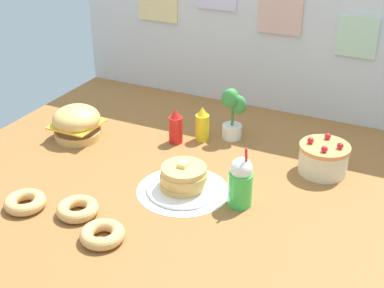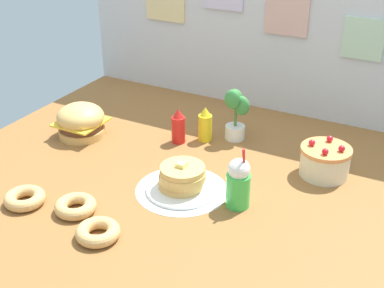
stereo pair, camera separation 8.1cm
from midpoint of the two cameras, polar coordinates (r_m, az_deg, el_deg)
ground_plane at (r=2.22m, az=-1.56°, el=-4.81°), size 2.05×1.94×0.02m
back_wall at (r=2.85m, az=8.08°, el=12.62°), size 2.05×0.04×0.91m
doily_mat at (r=2.19m, az=-0.01°, el=-4.96°), size 0.38×0.38×0.00m
burger at (r=2.64m, az=-11.00°, el=2.44°), size 0.23×0.23×0.17m
pancake_stack at (r=2.16m, az=-0.01°, el=-3.84°), size 0.30×0.30×0.13m
layer_cake at (r=2.35m, az=15.06°, el=-1.79°), size 0.22×0.22×0.16m
ketchup_bottle at (r=2.53m, az=-0.56°, el=1.86°), size 0.07×0.07×0.17m
mustard_bottle at (r=2.55m, az=2.33°, el=2.06°), size 0.07×0.07×0.17m
cream_soda_cup at (r=2.06m, az=6.14°, el=-4.21°), size 0.10×0.10×0.26m
donut_pink_glaze at (r=2.19m, az=-16.55°, el=-5.60°), size 0.16×0.16×0.05m
donut_chocolate at (r=2.09m, az=-11.34°, el=-6.57°), size 0.16×0.16×0.05m
donut_vanilla at (r=1.94m, az=-8.91°, el=-9.32°), size 0.16×0.16×0.05m
potted_plant at (r=2.55m, az=5.65°, el=3.41°), size 0.13×0.11×0.27m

